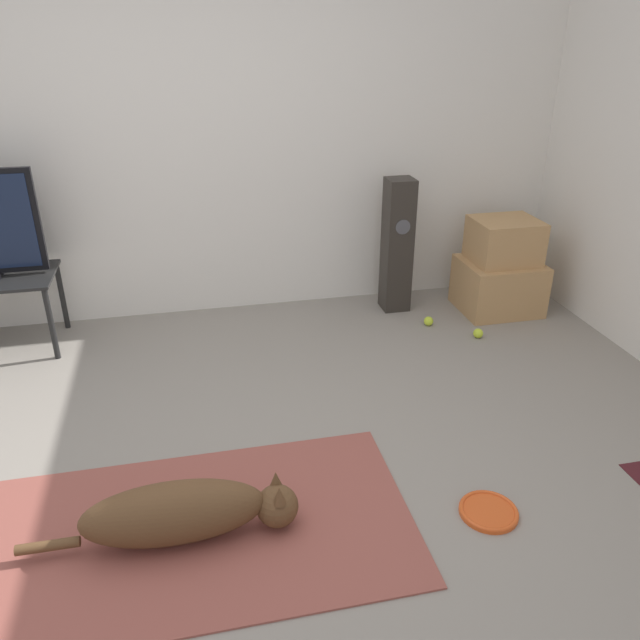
{
  "coord_description": "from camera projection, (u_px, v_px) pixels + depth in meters",
  "views": [
    {
      "loc": [
        -0.15,
        -2.25,
        1.93
      ],
      "look_at": [
        0.52,
        0.78,
        0.45
      ],
      "focal_mm": 35.0,
      "sensor_mm": 36.0,
      "label": 1
    }
  ],
  "objects": [
    {
      "name": "floor_speaker",
      "position": [
        397.0,
        246.0,
        4.47
      ],
      "size": [
        0.19,
        0.2,
        0.97
      ],
      "color": "#2D2823",
      "rests_on": "ground_plane"
    },
    {
      "name": "cardboard_box_lower",
      "position": [
        498.0,
        286.0,
        4.58
      ],
      "size": [
        0.55,
        0.48,
        0.37
      ],
      "color": "tan",
      "rests_on": "ground_plane"
    },
    {
      "name": "ground_plane",
      "position": [
        246.0,
        491.0,
        2.84
      ],
      "size": [
        12.0,
        12.0,
        0.0
      ],
      "primitive_type": "plane",
      "color": "gray"
    },
    {
      "name": "cardboard_box_upper",
      "position": [
        504.0,
        241.0,
        4.44
      ],
      "size": [
        0.45,
        0.39,
        0.31
      ],
      "color": "tan",
      "rests_on": "cardboard_box_lower"
    },
    {
      "name": "tennis_ball_near_speaker",
      "position": [
        478.0,
        333.0,
        4.22
      ],
      "size": [
        0.07,
        0.07,
        0.07
      ],
      "color": "#C6E033",
      "rests_on": "ground_plane"
    },
    {
      "name": "dog",
      "position": [
        185.0,
        512.0,
        2.53
      ],
      "size": [
        1.12,
        0.24,
        0.27
      ],
      "color": "brown",
      "rests_on": "area_rug"
    },
    {
      "name": "wall_back",
      "position": [
        201.0,
        132.0,
        4.14
      ],
      "size": [
        8.0,
        0.06,
        2.55
      ],
      "color": "silver",
      "rests_on": "ground_plane"
    },
    {
      "name": "area_rug",
      "position": [
        195.0,
        531.0,
        2.62
      ],
      "size": [
        1.84,
        1.02,
        0.01
      ],
      "color": "#934C42",
      "rests_on": "ground_plane"
    },
    {
      "name": "tennis_ball_by_boxes",
      "position": [
        429.0,
        321.0,
        4.39
      ],
      "size": [
        0.07,
        0.07,
        0.07
      ],
      "color": "#C6E033",
      "rests_on": "ground_plane"
    },
    {
      "name": "frisbee",
      "position": [
        489.0,
        511.0,
        2.71
      ],
      "size": [
        0.26,
        0.26,
        0.03
      ],
      "color": "#DB511E",
      "rests_on": "ground_plane"
    }
  ]
}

